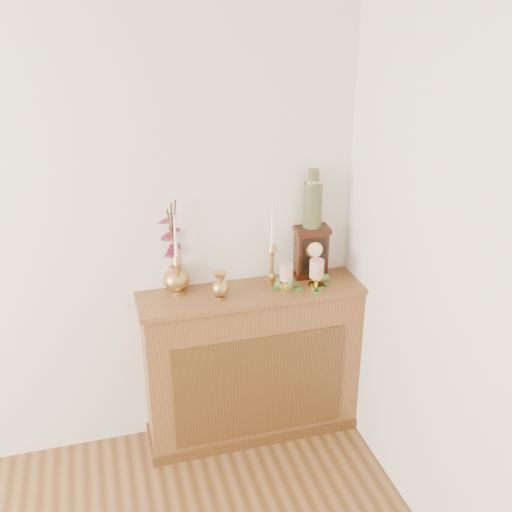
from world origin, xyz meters
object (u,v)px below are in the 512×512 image
object	(u,v)px
candlestick_left	(177,269)
bud_vase	(220,286)
mantel_clock	(311,252)
candlestick_center	(272,257)
ginger_jar	(172,247)
ceramic_vase	(313,202)

from	to	relation	value
candlestick_left	bud_vase	distance (m)	0.24
candlestick_left	mantel_clock	bearing A→B (deg)	2.71
bud_vase	mantel_clock	xyz separation A→B (m)	(0.55, 0.15, 0.07)
candlestick_center	mantel_clock	distance (m)	0.24
bud_vase	ginger_jar	distance (m)	0.33
candlestick_center	ceramic_vase	world-z (taller)	ceramic_vase
bud_vase	ceramic_vase	world-z (taller)	ceramic_vase
candlestick_center	ceramic_vase	bearing A→B (deg)	9.63
candlestick_left	ceramic_vase	bearing A→B (deg)	2.91
bud_vase	mantel_clock	bearing A→B (deg)	15.40
candlestick_center	mantel_clock	world-z (taller)	candlestick_center
ginger_jar	ceramic_vase	size ratio (longest dim) A/B	1.63
candlestick_left	bud_vase	xyz separation A→B (m)	(0.20, -0.12, -0.07)
ginger_jar	mantel_clock	size ratio (longest dim) A/B	1.82
bud_vase	mantel_clock	world-z (taller)	mantel_clock
candlestick_center	bud_vase	bearing A→B (deg)	-160.01
candlestick_center	ginger_jar	distance (m)	0.54
candlestick_center	candlestick_left	bearing A→B (deg)	179.76
candlestick_center	mantel_clock	size ratio (longest dim) A/B	1.65
candlestick_center	bud_vase	distance (m)	0.34
candlestick_left	mantel_clock	xyz separation A→B (m)	(0.76, 0.04, -0.00)
candlestick_center	ginger_jar	size ratio (longest dim) A/B	0.90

